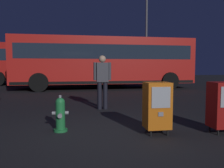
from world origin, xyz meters
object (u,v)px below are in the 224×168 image
at_px(newspaper_box_primary, 222,105).
at_px(bus_near, 104,60).
at_px(newspaper_box_secondary, 157,105).
at_px(pedestrian, 102,79).
at_px(street_light_near_left, 146,27).
at_px(fire_hydrant, 60,114).
at_px(bus_far, 55,61).

height_order(newspaper_box_primary, bus_near, bus_near).
bearing_deg(newspaper_box_primary, newspaper_box_secondary, 173.87).
bearing_deg(pedestrian, newspaper_box_primary, -55.43).
distance_m(newspaper_box_primary, bus_near, 9.92).
height_order(newspaper_box_secondary, street_light_near_left, street_light_near_left).
height_order(pedestrian, bus_near, bus_near).
relative_size(fire_hydrant, street_light_near_left, 0.11).
distance_m(fire_hydrant, newspaper_box_secondary, 1.96).
distance_m(newspaper_box_primary, pedestrian, 3.63).
distance_m(fire_hydrant, newspaper_box_primary, 3.26).
height_order(newspaper_box_primary, pedestrian, pedestrian).
bearing_deg(bus_near, newspaper_box_secondary, -92.38).
relative_size(fire_hydrant, newspaper_box_primary, 0.73).
relative_size(newspaper_box_secondary, bus_far, 0.09).
bearing_deg(bus_near, bus_far, 128.65).
xyz_separation_m(newspaper_box_primary, pedestrian, (-2.05, 2.97, 0.38)).
bearing_deg(bus_far, street_light_near_left, -13.47).
bearing_deg(street_light_near_left, fire_hydrant, -115.88).
xyz_separation_m(bus_near, street_light_near_left, (3.06, 1.41, 2.27)).
bearing_deg(newspaper_box_secondary, street_light_near_left, 73.63).
relative_size(pedestrian, bus_far, 0.16).
relative_size(fire_hydrant, newspaper_box_secondary, 0.73).
distance_m(newspaper_box_secondary, bus_far, 13.84).
bearing_deg(newspaper_box_primary, bus_far, 107.56).
bearing_deg(newspaper_box_secondary, newspaper_box_primary, -6.13).
xyz_separation_m(newspaper_box_secondary, street_light_near_left, (3.25, 11.06, 3.41)).
height_order(bus_near, street_light_near_left, street_light_near_left).
xyz_separation_m(pedestrian, bus_far, (-2.26, 10.63, 0.76)).
xyz_separation_m(bus_far, street_light_near_left, (6.25, -2.40, 2.27)).
bearing_deg(fire_hydrant, newspaper_box_primary, -11.06).
bearing_deg(street_light_near_left, bus_far, 159.00).
distance_m(bus_far, street_light_near_left, 7.07).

